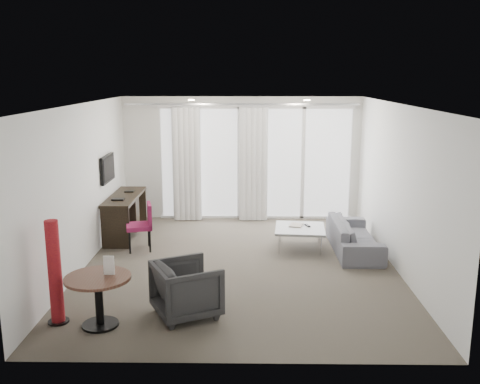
{
  "coord_description": "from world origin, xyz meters",
  "views": [
    {
      "loc": [
        0.13,
        -8.22,
        3.04
      ],
      "look_at": [
        0.0,
        0.6,
        1.1
      ],
      "focal_mm": 40.0,
      "sensor_mm": 36.0,
      "label": 1
    }
  ],
  "objects_px": {
    "desk": "(125,216)",
    "tub_armchair": "(187,289)",
    "rattan_chair_b": "(311,184)",
    "red_lamp": "(55,272)",
    "coffee_table": "(300,238)",
    "round_table": "(99,301)",
    "sofa": "(354,236)",
    "rattan_chair_a": "(260,185)",
    "desk_chair": "(139,227)"
  },
  "relations": [
    {
      "from": "coffee_table",
      "to": "sofa",
      "type": "bearing_deg",
      "value": -6.84
    },
    {
      "from": "coffee_table",
      "to": "rattan_chair_a",
      "type": "distance_m",
      "value": 3.84
    },
    {
      "from": "red_lamp",
      "to": "coffee_table",
      "type": "relative_size",
      "value": 1.53
    },
    {
      "from": "rattan_chair_b",
      "to": "rattan_chair_a",
      "type": "bearing_deg",
      "value": 179.29
    },
    {
      "from": "desk",
      "to": "coffee_table",
      "type": "distance_m",
      "value": 3.37
    },
    {
      "from": "round_table",
      "to": "coffee_table",
      "type": "distance_m",
      "value": 4.11
    },
    {
      "from": "coffee_table",
      "to": "sofa",
      "type": "height_order",
      "value": "sofa"
    },
    {
      "from": "desk_chair",
      "to": "red_lamp",
      "type": "bearing_deg",
      "value": -112.94
    },
    {
      "from": "desk_chair",
      "to": "rattan_chair_a",
      "type": "distance_m",
      "value": 4.49
    },
    {
      "from": "desk",
      "to": "tub_armchair",
      "type": "distance_m",
      "value": 3.81
    },
    {
      "from": "round_table",
      "to": "sofa",
      "type": "height_order",
      "value": "round_table"
    },
    {
      "from": "rattan_chair_b",
      "to": "round_table",
      "type": "bearing_deg",
      "value": -121.49
    },
    {
      "from": "round_table",
      "to": "sofa",
      "type": "distance_m",
      "value": 4.72
    },
    {
      "from": "tub_armchair",
      "to": "rattan_chair_b",
      "type": "bearing_deg",
      "value": -46.09
    },
    {
      "from": "coffee_table",
      "to": "rattan_chair_a",
      "type": "bearing_deg",
      "value": 99.49
    },
    {
      "from": "desk",
      "to": "tub_armchair",
      "type": "bearing_deg",
      "value": -65.69
    },
    {
      "from": "desk_chair",
      "to": "sofa",
      "type": "xyz_separation_m",
      "value": [
        3.79,
        0.0,
        -0.15
      ]
    },
    {
      "from": "round_table",
      "to": "sofa",
      "type": "xyz_separation_m",
      "value": [
        3.7,
        2.93,
        -0.05
      ]
    },
    {
      "from": "desk_chair",
      "to": "round_table",
      "type": "relative_size",
      "value": 1.05
    },
    {
      "from": "rattan_chair_a",
      "to": "rattan_chair_b",
      "type": "height_order",
      "value": "rattan_chair_b"
    },
    {
      "from": "red_lamp",
      "to": "desk_chair",
      "type": "bearing_deg",
      "value": 80.75
    },
    {
      "from": "sofa",
      "to": "rattan_chair_b",
      "type": "height_order",
      "value": "rattan_chair_b"
    },
    {
      "from": "desk",
      "to": "rattan_chair_a",
      "type": "bearing_deg",
      "value": 49.07
    },
    {
      "from": "sofa",
      "to": "rattan_chair_b",
      "type": "xyz_separation_m",
      "value": [
        -0.29,
        4.0,
        0.12
      ]
    },
    {
      "from": "desk",
      "to": "round_table",
      "type": "distance_m",
      "value": 3.82
    },
    {
      "from": "tub_armchair",
      "to": "round_table",
      "type": "bearing_deg",
      "value": 80.28
    },
    {
      "from": "red_lamp",
      "to": "sofa",
      "type": "height_order",
      "value": "red_lamp"
    },
    {
      "from": "desk",
      "to": "red_lamp",
      "type": "xyz_separation_m",
      "value": [
        -0.03,
        -3.69,
        0.27
      ]
    },
    {
      "from": "tub_armchair",
      "to": "sofa",
      "type": "relative_size",
      "value": 0.42
    },
    {
      "from": "tub_armchair",
      "to": "rattan_chair_b",
      "type": "relative_size",
      "value": 0.99
    },
    {
      "from": "desk_chair",
      "to": "rattan_chair_a",
      "type": "xyz_separation_m",
      "value": [
        2.21,
        3.9,
        -0.05
      ]
    },
    {
      "from": "round_table",
      "to": "rattan_chair_b",
      "type": "bearing_deg",
      "value": 63.86
    },
    {
      "from": "desk_chair",
      "to": "round_table",
      "type": "xyz_separation_m",
      "value": [
        0.09,
        -2.93,
        -0.1
      ]
    },
    {
      "from": "desk_chair",
      "to": "tub_armchair",
      "type": "relative_size",
      "value": 1.08
    },
    {
      "from": "desk",
      "to": "rattan_chair_b",
      "type": "bearing_deg",
      "value": 38.76
    },
    {
      "from": "rattan_chair_a",
      "to": "coffee_table",
      "type": "bearing_deg",
      "value": -67.83
    },
    {
      "from": "desk",
      "to": "round_table",
      "type": "bearing_deg",
      "value": -82.1
    },
    {
      "from": "red_lamp",
      "to": "rattan_chair_a",
      "type": "relative_size",
      "value": 1.8
    },
    {
      "from": "round_table",
      "to": "tub_armchair",
      "type": "height_order",
      "value": "tub_armchair"
    },
    {
      "from": "red_lamp",
      "to": "sofa",
      "type": "relative_size",
      "value": 0.71
    },
    {
      "from": "tub_armchair",
      "to": "red_lamp",
      "type": "bearing_deg",
      "value": 71.54
    },
    {
      "from": "round_table",
      "to": "red_lamp",
      "type": "xyz_separation_m",
      "value": [
        -0.55,
        0.09,
        0.34
      ]
    },
    {
      "from": "round_table",
      "to": "red_lamp",
      "type": "height_order",
      "value": "red_lamp"
    },
    {
      "from": "round_table",
      "to": "tub_armchair",
      "type": "relative_size",
      "value": 1.03
    },
    {
      "from": "desk_chair",
      "to": "coffee_table",
      "type": "height_order",
      "value": "desk_chair"
    },
    {
      "from": "desk",
      "to": "coffee_table",
      "type": "xyz_separation_m",
      "value": [
        3.28,
        -0.74,
        -0.2
      ]
    },
    {
      "from": "desk",
      "to": "sofa",
      "type": "bearing_deg",
      "value": -11.37
    },
    {
      "from": "rattan_chair_b",
      "to": "red_lamp",
      "type": "bearing_deg",
      "value": -125.37
    },
    {
      "from": "red_lamp",
      "to": "sofa",
      "type": "bearing_deg",
      "value": 33.8
    },
    {
      "from": "desk",
      "to": "round_table",
      "type": "relative_size",
      "value": 2.09
    }
  ]
}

